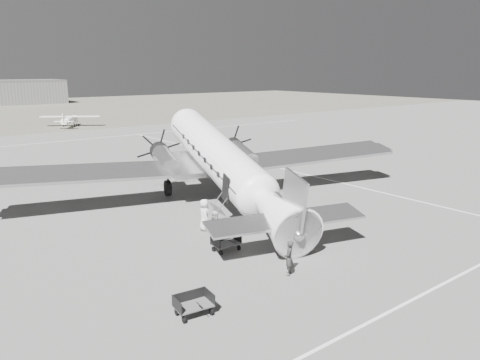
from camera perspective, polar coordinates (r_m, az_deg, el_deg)
name	(u,v)px	position (r m, az deg, el deg)	size (l,w,h in m)	color
ground	(240,213)	(31.28, -0.06, -4.02)	(260.00, 260.00, 0.00)	slate
taxi_line_near	(436,288)	(22.67, 22.75, -12.02)	(60.00, 0.15, 0.01)	silver
taxi_line_right	(355,186)	(39.52, 13.81, -0.71)	(0.15, 80.00, 0.01)	silver
taxi_line_horizon	(54,142)	(66.81, -21.68, 4.34)	(90.00, 0.15, 0.01)	silver
dc3_airliner	(222,163)	(32.29, -2.18, 2.07)	(31.78, 22.05, 6.05)	#A6A6A8
light_plane_right	(70,121)	(83.87, -20.00, 6.81)	(9.79, 7.95, 2.03)	white
baggage_cart_near	(226,243)	(24.77, -1.71, -7.71)	(1.52, 1.07, 0.86)	#4E4E4E
baggage_cart_far	(194,305)	(18.80, -5.67, -14.93)	(1.52, 1.07, 0.86)	#4E4E4E
ground_crew	(289,258)	(21.99, 6.00, -9.44)	(0.61, 0.40, 1.66)	#2B2B2B
ramp_agent	(216,226)	(25.99, -2.96, -5.64)	(0.86, 0.67, 1.76)	silver
passenger	(204,215)	(27.74, -4.36, -4.26)	(0.93, 0.61, 1.91)	silver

